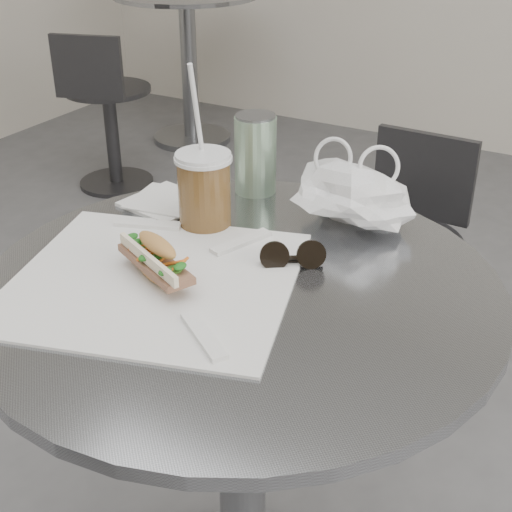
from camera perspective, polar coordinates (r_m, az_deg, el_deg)
The scene contains 11 objects.
cafe_table at distance 1.19m, azimuth -1.15°, elevation -13.40°, with size 0.76×0.76×0.74m.
bg_table at distance 3.69m, azimuth -5.42°, elevation 16.04°, with size 0.70×0.70×0.74m.
chair_far at distance 1.97m, azimuth 11.24°, elevation -1.43°, with size 0.35×0.35×0.66m.
bg_chair at distance 3.17m, azimuth -11.84°, elevation 10.59°, with size 0.38×0.40×0.70m.
sandwich_paper at distance 1.04m, azimuth -8.17°, elevation -1.88°, with size 0.40×0.38×0.00m, color white.
banh_mi at distance 1.02m, azimuth -7.97°, elevation -0.31°, with size 0.20×0.15×0.06m.
iced_coffee at distance 1.17m, azimuth -4.17°, elevation 5.39°, with size 0.09×0.09×0.27m.
sunglasses at distance 1.06m, azimuth 2.95°, elevation -0.07°, with size 0.09×0.07×0.04m.
plastic_bag at distance 1.19m, azimuth 7.47°, elevation 4.81°, with size 0.20×0.15×0.10m, color white, non-canonical shape.
napkin_stack at distance 1.28m, azimuth -7.20°, elevation 4.36°, with size 0.15×0.15×0.01m.
drink_can at distance 1.29m, azimuth -0.04°, elevation 8.17°, with size 0.08×0.08×0.14m.
Camera 1 is at (0.46, -0.56, 1.27)m, focal length 50.00 mm.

